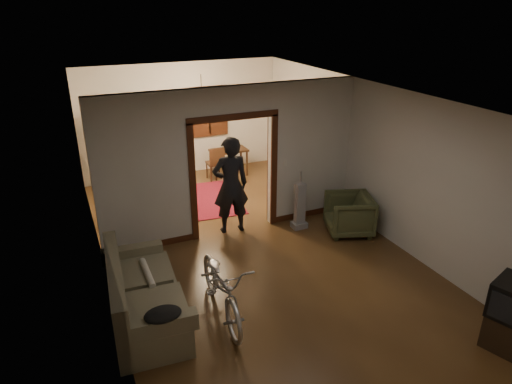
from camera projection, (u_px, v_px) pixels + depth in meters
floor at (249, 246)px, 8.35m from camera, size 5.00×8.50×0.01m
ceiling at (248, 93)px, 7.25m from camera, size 5.00×8.50×0.01m
wall_back at (182, 120)px, 11.37m from camera, size 5.00×0.02×2.80m
wall_left at (96, 199)px, 6.86m from camera, size 0.02×8.50×2.80m
wall_right at (369, 156)px, 8.74m from camera, size 0.02×8.50×2.80m
partition_wall at (233, 162)px, 8.43m from camera, size 5.00×0.14×2.80m
door_casing at (233, 177)px, 8.55m from camera, size 1.74×0.20×2.32m
far_window at (209, 111)px, 11.54m from camera, size 0.98×0.06×1.28m
chandelier at (202, 94)px, 9.53m from camera, size 0.24×0.24×0.24m
light_switch at (285, 163)px, 8.82m from camera, size 0.08×0.01×0.12m
sofa at (145, 289)px, 6.31m from camera, size 1.07×2.12×0.94m
rolled_paper at (147, 273)px, 6.58m from camera, size 0.09×0.75×0.09m
jacket at (163, 314)px, 5.48m from camera, size 0.45×0.34×0.13m
bicycle at (222, 286)px, 6.39m from camera, size 0.74×1.83×0.94m
armchair at (349, 214)px, 8.71m from camera, size 1.07×1.05×0.77m
tv_stand at (507, 331)px, 5.88m from camera, size 0.65×0.62×0.47m
vacuum at (300, 206)px, 8.86m from camera, size 0.33×0.28×0.94m
person at (231, 185)px, 8.56m from camera, size 0.73×0.51×1.90m
oriental_rug at (203, 200)px, 10.25m from camera, size 1.71×2.15×0.02m
locker at (133, 147)px, 10.82m from camera, size 1.04×0.77×1.86m
globe at (128, 105)px, 10.43m from camera, size 0.26×0.26×0.26m
desk at (229, 163)px, 11.58m from camera, size 1.04×0.78×0.68m
desk_chair at (215, 163)px, 11.28m from camera, size 0.47×0.47×0.87m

